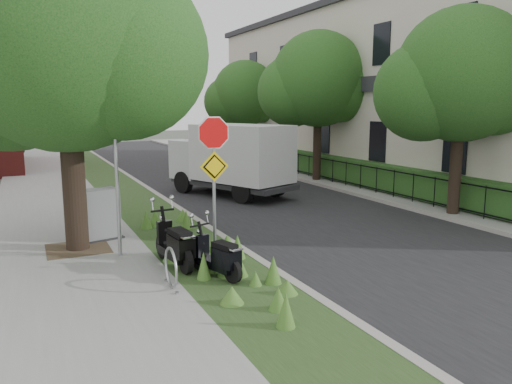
# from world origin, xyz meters

# --- Properties ---
(ground) EXTENTS (120.00, 120.00, 0.00)m
(ground) POSITION_xyz_m (0.00, 0.00, 0.00)
(ground) COLOR #4C5147
(ground) RESTS_ON ground
(sidewalk_near) EXTENTS (3.50, 60.00, 0.12)m
(sidewalk_near) POSITION_xyz_m (-4.25, 10.00, 0.06)
(sidewalk_near) COLOR gray
(sidewalk_near) RESTS_ON ground
(verge) EXTENTS (2.00, 60.00, 0.12)m
(verge) POSITION_xyz_m (-1.50, 10.00, 0.06)
(verge) COLOR #28401B
(verge) RESTS_ON ground
(kerb_near) EXTENTS (0.20, 60.00, 0.13)m
(kerb_near) POSITION_xyz_m (-0.50, 10.00, 0.07)
(kerb_near) COLOR #9E9991
(kerb_near) RESTS_ON ground
(road) EXTENTS (7.00, 60.00, 0.01)m
(road) POSITION_xyz_m (3.00, 10.00, 0.01)
(road) COLOR black
(road) RESTS_ON ground
(kerb_far) EXTENTS (0.20, 60.00, 0.13)m
(kerb_far) POSITION_xyz_m (6.50, 10.00, 0.07)
(kerb_far) COLOR #9E9991
(kerb_far) RESTS_ON ground
(footpath_far) EXTENTS (3.20, 60.00, 0.12)m
(footpath_far) POSITION_xyz_m (8.20, 10.00, 0.06)
(footpath_far) COLOR gray
(footpath_far) RESTS_ON ground
(street_tree_main) EXTENTS (6.21, 5.54, 7.66)m
(street_tree_main) POSITION_xyz_m (-4.08, 2.86, 4.80)
(street_tree_main) COLOR black
(street_tree_main) RESTS_ON ground
(bare_post) EXTENTS (0.08, 0.08, 4.00)m
(bare_post) POSITION_xyz_m (-3.20, 1.80, 2.12)
(bare_post) COLOR #A5A8AD
(bare_post) RESTS_ON ground
(bike_hoop) EXTENTS (0.06, 0.78, 0.77)m
(bike_hoop) POSITION_xyz_m (-2.70, -0.60, 0.50)
(bike_hoop) COLOR #A5A8AD
(bike_hoop) RESTS_ON ground
(sign_assembly) EXTENTS (0.94, 0.08, 3.22)m
(sign_assembly) POSITION_xyz_m (-1.40, 0.58, 2.33)
(sign_assembly) COLOR #A5A8AD
(sign_assembly) RESTS_ON ground
(fence_far) EXTENTS (0.04, 24.00, 1.00)m
(fence_far) POSITION_xyz_m (7.20, 10.00, 0.67)
(fence_far) COLOR black
(fence_far) RESTS_ON ground
(hedge_far) EXTENTS (1.00, 24.00, 1.10)m
(hedge_far) POSITION_xyz_m (7.90, 10.00, 0.67)
(hedge_far) COLOR #1E4518
(hedge_far) RESTS_ON footpath_far
(terrace_houses) EXTENTS (7.40, 26.40, 8.20)m
(terrace_houses) POSITION_xyz_m (11.49, 10.00, 4.16)
(terrace_houses) COLOR beige
(terrace_houses) RESTS_ON ground
(far_tree_a) EXTENTS (4.60, 4.10, 6.22)m
(far_tree_a) POSITION_xyz_m (6.94, 2.05, 4.13)
(far_tree_a) COLOR black
(far_tree_a) RESTS_ON ground
(far_tree_b) EXTENTS (4.83, 4.31, 6.56)m
(far_tree_b) POSITION_xyz_m (6.94, 10.05, 4.37)
(far_tree_b) COLOR black
(far_tree_b) RESTS_ON ground
(far_tree_c) EXTENTS (4.37, 3.89, 5.93)m
(far_tree_c) POSITION_xyz_m (6.94, 18.04, 3.95)
(far_tree_c) COLOR black
(far_tree_c) RESTS_ON ground
(scooter_near) EXTENTS (0.50, 1.76, 0.84)m
(scooter_near) POSITION_xyz_m (-2.28, 0.46, 0.53)
(scooter_near) COLOR black
(scooter_near) RESTS_ON ground
(scooter_far) EXTENTS (0.62, 1.49, 0.73)m
(scooter_far) POSITION_xyz_m (-1.69, -0.49, 0.47)
(scooter_far) COLOR black
(scooter_far) RESTS_ON ground
(box_truck) EXTENTS (3.79, 5.50, 2.33)m
(box_truck) POSITION_xyz_m (2.20, 8.36, 1.52)
(box_truck) COLOR #262628
(box_truck) RESTS_ON ground
(utility_cabinet) EXTENTS (1.08, 0.85, 1.27)m
(utility_cabinet) POSITION_xyz_m (-3.36, 3.50, 0.73)
(utility_cabinet) COLOR #262628
(utility_cabinet) RESTS_ON ground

